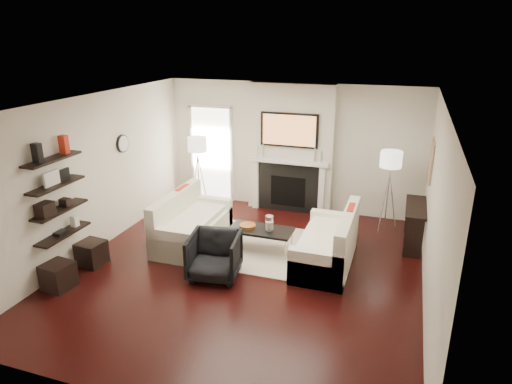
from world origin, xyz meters
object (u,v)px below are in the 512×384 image
(ottoman_near, at_px, (92,253))
(lamp_left_shade, at_px, (197,144))
(loveseat_left_base, at_px, (193,232))
(coffee_table, at_px, (261,230))
(lamp_right_shade, at_px, (391,159))
(armchair, at_px, (214,254))
(loveseat_right_base, at_px, (325,251))

(ottoman_near, bearing_deg, lamp_left_shade, 77.72)
(loveseat_left_base, height_order, coffee_table, same)
(lamp_right_shade, bearing_deg, ottoman_near, -147.12)
(lamp_right_shade, bearing_deg, lamp_left_shade, -178.91)
(armchair, bearing_deg, ottoman_near, 178.14)
(loveseat_right_base, height_order, armchair, armchair)
(loveseat_right_base, relative_size, lamp_right_shade, 4.50)
(loveseat_left_base, bearing_deg, coffee_table, 2.76)
(coffee_table, distance_m, armchair, 1.16)
(armchair, bearing_deg, lamp_left_shade, 110.42)
(coffee_table, distance_m, lamp_right_shade, 2.75)
(lamp_left_shade, bearing_deg, armchair, -60.14)
(ottoman_near, bearing_deg, lamp_right_shade, 32.88)
(coffee_table, distance_m, ottoman_near, 2.86)
(ottoman_near, bearing_deg, armchair, 7.58)
(coffee_table, height_order, lamp_right_shade, lamp_right_shade)
(lamp_right_shade, xyz_separation_m, ottoman_near, (-4.52, -2.92, -1.25))
(lamp_left_shade, relative_size, ottoman_near, 1.00)
(loveseat_right_base, bearing_deg, lamp_right_shade, 62.59)
(loveseat_right_base, distance_m, ottoman_near, 3.88)
(lamp_left_shade, height_order, ottoman_near, lamp_left_shade)
(coffee_table, bearing_deg, lamp_right_shade, 37.93)
(coffee_table, xyz_separation_m, lamp_right_shade, (2.01, 1.56, 1.05))
(lamp_left_shade, height_order, lamp_right_shade, same)
(armchair, relative_size, ottoman_near, 1.97)
(lamp_right_shade, height_order, ottoman_near, lamp_right_shade)
(coffee_table, bearing_deg, lamp_left_shade, 141.78)
(armchair, height_order, lamp_left_shade, lamp_left_shade)
(lamp_left_shade, bearing_deg, loveseat_right_base, -27.29)
(lamp_left_shade, xyz_separation_m, ottoman_near, (-0.62, -2.85, -1.25))
(loveseat_left_base, relative_size, ottoman_near, 4.50)
(loveseat_left_base, height_order, lamp_left_shade, lamp_left_shade)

